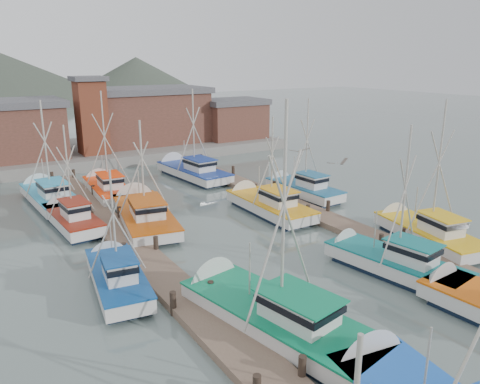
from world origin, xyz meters
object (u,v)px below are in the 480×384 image
boat_8 (143,213)px  boat_4 (267,312)px  boat_12 (107,188)px  lookout_tower (91,115)px

boat_8 → boat_4: bearing=-80.6°
boat_12 → boat_4: bearing=-87.0°
boat_8 → boat_12: 8.34m
boat_4 → boat_8: size_ratio=1.02×
boat_4 → boat_8: boat_4 is taller
lookout_tower → boat_12: 14.65m
boat_4 → boat_12: size_ratio=1.14×
lookout_tower → boat_8: lookout_tower is taller
boat_8 → boat_12: boat_12 is taller
boat_4 → boat_8: 16.20m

